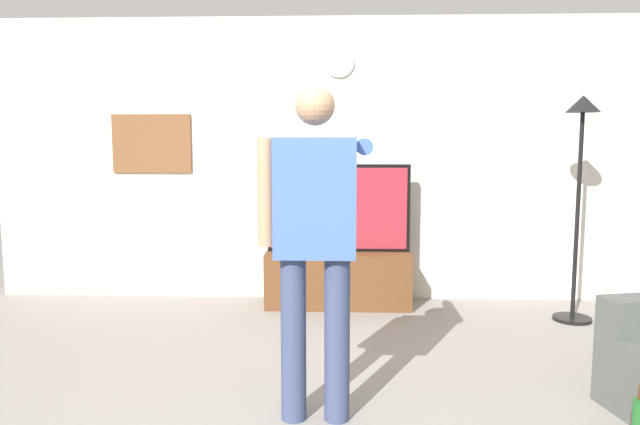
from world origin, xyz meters
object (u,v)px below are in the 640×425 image
at_px(person_standing_nearer_lamp, 315,233).
at_px(floor_lamp, 580,161).
at_px(beverage_bottle, 639,423).
at_px(wall_clock, 339,62).
at_px(framed_picture, 152,144).
at_px(tv_stand, 338,279).
at_px(television, 338,208).

bearing_deg(person_standing_nearer_lamp, floor_lamp, 41.84).
bearing_deg(beverage_bottle, person_standing_nearer_lamp, 170.64).
bearing_deg(wall_clock, framed_picture, 179.84).
xyz_separation_m(wall_clock, framed_picture, (-1.81, 0.00, -0.76)).
bearing_deg(tv_stand, beverage_bottle, -59.06).
bearing_deg(beverage_bottle, framed_picture, 139.57).
distance_m(wall_clock, floor_lamp, 2.31).
xyz_separation_m(framed_picture, beverage_bottle, (3.34, -2.85, -1.38)).
bearing_deg(tv_stand, person_standing_nearer_lamp, -92.67).
bearing_deg(tv_stand, framed_picture, 170.75).
height_order(framed_picture, beverage_bottle, framed_picture).
distance_m(tv_stand, wall_clock, 2.03).
bearing_deg(floor_lamp, tv_stand, 169.45).
relative_size(wall_clock, beverage_bottle, 0.85).
bearing_deg(framed_picture, television, -7.82).
distance_m(television, person_standing_nearer_lamp, 2.33).
bearing_deg(beverage_bottle, tv_stand, 120.94).
bearing_deg(wall_clock, beverage_bottle, -61.71).
distance_m(person_standing_nearer_lamp, beverage_bottle, 1.89).
bearing_deg(floor_lamp, television, 168.19).
bearing_deg(television, framed_picture, 172.18).
bearing_deg(person_standing_nearer_lamp, television, 87.38).
height_order(tv_stand, beverage_bottle, tv_stand).
bearing_deg(television, person_standing_nearer_lamp, -92.62).
relative_size(television, person_standing_nearer_lamp, 0.72).
distance_m(television, floor_lamp, 2.11).
distance_m(wall_clock, person_standing_nearer_lamp, 2.85).
height_order(floor_lamp, person_standing_nearer_lamp, floor_lamp).
bearing_deg(person_standing_nearer_lamp, beverage_bottle, -9.36).
distance_m(floor_lamp, beverage_bottle, 2.55).
bearing_deg(beverage_bottle, television, 120.48).
xyz_separation_m(tv_stand, framed_picture, (-1.81, 0.30, 1.25)).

